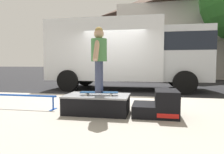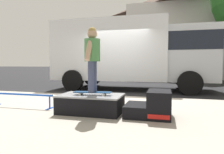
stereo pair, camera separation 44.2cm
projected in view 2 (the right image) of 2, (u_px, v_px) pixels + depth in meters
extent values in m
plane|color=black|center=(111.00, 96.00, 7.15)|extent=(140.00, 140.00, 0.00)
cube|color=#A8A093|center=(74.00, 116.00, 4.25)|extent=(50.00, 5.00, 0.12)
cube|color=black|center=(91.00, 104.00, 4.28)|extent=(1.31, 0.78, 0.39)
cube|color=gray|center=(91.00, 95.00, 4.26)|extent=(1.33, 0.80, 0.03)
cube|color=black|center=(137.00, 110.00, 4.03)|extent=(0.44, 0.73, 0.23)
cube|color=black|center=(159.00, 104.00, 3.91)|extent=(0.44, 0.73, 0.52)
cube|color=red|center=(159.00, 117.00, 3.57)|extent=(0.39, 0.01, 0.08)
cylinder|color=blue|center=(21.00, 94.00, 4.84)|extent=(1.68, 0.04, 0.04)
cylinder|color=blue|center=(50.00, 102.00, 4.65)|extent=(0.04, 0.04, 0.30)
cube|color=blue|center=(50.00, 108.00, 4.66)|extent=(0.06, 0.28, 0.01)
cube|color=navy|center=(93.00, 92.00, 4.20)|extent=(0.80, 0.29, 0.02)
cylinder|color=silver|center=(105.00, 93.00, 4.26)|extent=(0.06, 0.04, 0.05)
cylinder|color=silver|center=(104.00, 95.00, 4.08)|extent=(0.06, 0.04, 0.05)
cylinder|color=silver|center=(82.00, 93.00, 4.33)|extent=(0.06, 0.04, 0.05)
cylinder|color=silver|center=(80.00, 94.00, 4.15)|extent=(0.06, 0.04, 0.05)
cylinder|color=#3F4766|center=(94.00, 76.00, 4.26)|extent=(0.13, 0.13, 0.63)
cylinder|color=#3F4766|center=(91.00, 77.00, 4.10)|extent=(0.13, 0.13, 0.63)
cylinder|color=#4C8C4C|center=(92.00, 50.00, 4.15)|extent=(0.32, 0.32, 0.46)
cylinder|color=tan|center=(96.00, 51.00, 4.34)|extent=(0.10, 0.28, 0.44)
cylinder|color=tan|center=(89.00, 50.00, 3.95)|extent=(0.10, 0.28, 0.44)
sphere|color=tan|center=(92.00, 34.00, 4.12)|extent=(0.20, 0.20, 0.20)
sphere|color=tan|center=(92.00, 31.00, 4.12)|extent=(0.17, 0.17, 0.17)
cube|color=white|center=(112.00, 51.00, 9.30)|extent=(5.00, 2.35, 2.60)
cube|color=silver|center=(191.00, 54.00, 8.44)|extent=(1.90, 2.16, 2.20)
cube|color=black|center=(191.00, 43.00, 8.40)|extent=(1.92, 2.19, 0.70)
cylinder|color=black|center=(184.00, 79.00, 9.68)|extent=(0.90, 0.28, 0.90)
cylinder|color=black|center=(190.00, 83.00, 7.41)|extent=(0.90, 0.28, 0.90)
cylinder|color=black|center=(92.00, 77.00, 10.88)|extent=(0.90, 0.28, 0.90)
cylinder|color=black|center=(73.00, 80.00, 8.61)|extent=(0.90, 0.28, 0.90)
cube|color=silver|center=(181.00, 44.00, 18.93)|extent=(9.00, 7.50, 6.00)
cube|color=#B2ADA3|center=(184.00, 61.00, 15.17)|extent=(9.00, 0.50, 2.80)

